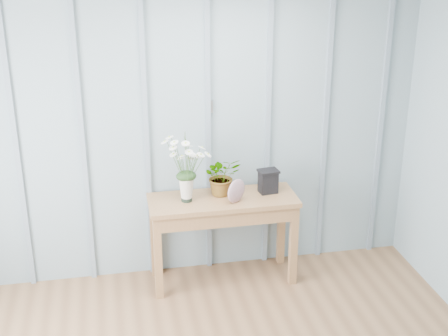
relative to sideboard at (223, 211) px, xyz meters
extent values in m
cube|color=#869CA6|center=(-0.32, 0.25, 0.61)|extent=(4.00, 0.01, 2.50)
cube|color=silver|center=(-0.32, -1.99, 1.86)|extent=(4.00, 4.50, 0.01)
cube|color=silver|center=(-0.05, 0.24, 0.81)|extent=(0.03, 0.01, 0.10)
cube|color=gray|center=(-1.57, 0.24, 0.61)|extent=(0.04, 0.03, 2.50)
cube|color=gray|center=(-1.07, 0.24, 0.61)|extent=(0.04, 0.03, 2.50)
cube|color=gray|center=(-0.57, 0.24, 0.61)|extent=(0.04, 0.03, 2.50)
cube|color=gray|center=(-0.07, 0.24, 0.61)|extent=(0.04, 0.03, 2.50)
cube|color=gray|center=(0.43, 0.24, 0.61)|extent=(0.04, 0.03, 2.50)
cube|color=gray|center=(0.93, 0.24, 0.61)|extent=(0.04, 0.03, 2.50)
cube|color=gray|center=(1.43, 0.24, 0.61)|extent=(0.04, 0.03, 2.50)
cube|color=olive|center=(0.00, 0.00, 0.09)|extent=(1.20, 0.45, 0.04)
cube|color=olive|center=(0.00, 0.00, 0.01)|extent=(1.13, 0.42, 0.12)
cube|color=olive|center=(-0.55, -0.18, -0.28)|extent=(0.06, 0.06, 0.71)
cube|color=olive|center=(0.56, -0.18, -0.28)|extent=(0.06, 0.06, 0.71)
cube|color=olive|center=(-0.55, 0.18, -0.28)|extent=(0.06, 0.06, 0.71)
cube|color=olive|center=(0.56, 0.18, -0.28)|extent=(0.06, 0.06, 0.71)
cylinder|color=black|center=(-0.29, 0.00, 0.14)|extent=(0.09, 0.09, 0.06)
cone|color=beige|center=(-0.29, 0.00, 0.23)|extent=(0.14, 0.14, 0.21)
ellipsoid|color=#183315|center=(-0.29, 0.00, 0.33)|extent=(0.16, 0.13, 0.08)
imported|color=#183315|center=(0.01, 0.08, 0.28)|extent=(0.31, 0.28, 0.33)
ellipsoid|color=#7E3D5C|center=(0.09, -0.10, 0.21)|extent=(0.19, 0.16, 0.20)
cube|color=black|center=(0.39, 0.04, 0.20)|extent=(0.16, 0.13, 0.18)
cube|color=black|center=(0.39, 0.04, 0.30)|extent=(0.18, 0.15, 0.02)
camera|label=1|loc=(-0.88, -4.50, 2.19)|focal=50.00mm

